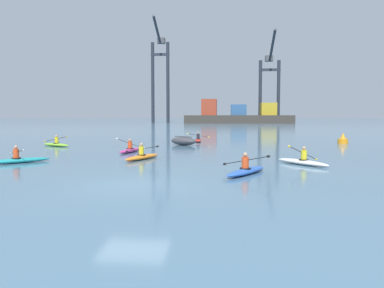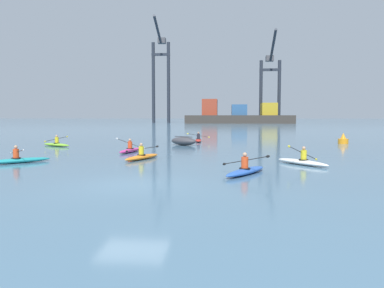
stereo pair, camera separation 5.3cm
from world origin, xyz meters
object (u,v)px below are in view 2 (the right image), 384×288
(kayak_orange, at_px, (142,156))
(kayak_white, at_px, (302,161))
(kayak_magenta, at_px, (131,150))
(kayak_lime, at_px, (56,144))
(capsized_dinghy, at_px, (183,141))
(kayak_blue, at_px, (246,170))
(container_barge, at_px, (238,116))
(kayak_red, at_px, (198,140))
(gantry_crane_west, at_px, (161,71))
(kayak_teal, at_px, (18,160))
(gantry_crane_west_mid, at_px, (270,79))
(channel_buoy, at_px, (343,140))

(kayak_orange, xyz_separation_m, kayak_white, (8.75, -1.78, 0.00))
(kayak_magenta, bearing_deg, kayak_white, -30.02)
(kayak_lime, height_order, kayak_magenta, kayak_magenta)
(capsized_dinghy, distance_m, kayak_white, 14.96)
(kayak_orange, distance_m, kayak_blue, 7.81)
(container_barge, distance_m, kayak_red, 98.44)
(gantry_crane_west, distance_m, kayak_magenta, 120.61)
(kayak_orange, height_order, kayak_teal, same)
(kayak_blue, bearing_deg, gantry_crane_west_mid, 83.18)
(kayak_teal, bearing_deg, kayak_white, 2.11)
(kayak_lime, xyz_separation_m, kayak_orange, (9.19, -9.00, 0.00))
(channel_buoy, xyz_separation_m, kayak_magenta, (-17.18, -9.84, -0.19))
(kayak_red, height_order, kayak_teal, same)
(container_barge, bearing_deg, gantry_crane_west_mid, 34.06)
(channel_buoy, xyz_separation_m, kayak_blue, (-9.76, -19.47, -0.19))
(kayak_blue, xyz_separation_m, kayak_magenta, (-7.42, 9.64, -0.00))
(kayak_magenta, bearing_deg, capsized_dinghy, 66.76)
(gantry_crane_west, relative_size, kayak_orange, 10.75)
(capsized_dinghy, relative_size, kayak_lime, 0.86)
(container_barge, bearing_deg, kayak_teal, -97.52)
(gantry_crane_west, bearing_deg, kayak_red, -78.58)
(kayak_magenta, bearing_deg, channel_buoy, 29.79)
(gantry_crane_west, xyz_separation_m, kayak_teal, (13.07, -124.40, -19.11))
(kayak_blue, distance_m, kayak_white, 4.72)
(gantry_crane_west_mid, xyz_separation_m, kayak_white, (-12.15, -123.81, -15.66))
(kayak_blue, relative_size, kayak_red, 0.95)
(kayak_lime, bearing_deg, kayak_white, -31.00)
(kayak_magenta, bearing_deg, gantry_crane_west, 98.48)
(kayak_blue, relative_size, kayak_teal, 1.14)
(kayak_lime, bearing_deg, container_barge, 80.10)
(kayak_teal, bearing_deg, kayak_blue, -14.26)
(channel_buoy, height_order, kayak_white, kayak_white)
(kayak_orange, relative_size, kayak_teal, 1.19)
(container_barge, xyz_separation_m, gantry_crane_west_mid, (11.76, 7.95, 13.25))
(kayak_lime, height_order, kayak_teal, same)
(gantry_crane_west, distance_m, capsized_dinghy, 114.39)
(kayak_red, relative_size, kayak_magenta, 1.00)
(capsized_dinghy, relative_size, kayak_red, 0.81)
(container_barge, height_order, kayak_orange, container_barge)
(gantry_crane_west_mid, bearing_deg, channel_buoy, -92.90)
(gantry_crane_west, xyz_separation_m, kayak_magenta, (17.55, -117.79, -19.11))
(kayak_white, bearing_deg, kayak_lime, 149.00)
(kayak_orange, xyz_separation_m, kayak_magenta, (-1.74, 4.28, -0.00))
(kayak_lime, relative_size, kayak_blue, 0.98)
(channel_buoy, height_order, kayak_magenta, kayak_magenta)
(kayak_orange, bearing_deg, channel_buoy, 42.43)
(kayak_lime, bearing_deg, kayak_magenta, -32.35)
(kayak_lime, bearing_deg, capsized_dinghy, 11.57)
(capsized_dinghy, xyz_separation_m, kayak_orange, (-1.20, -11.13, -0.18))
(container_barge, xyz_separation_m, kayak_lime, (-18.34, -105.08, -2.41))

